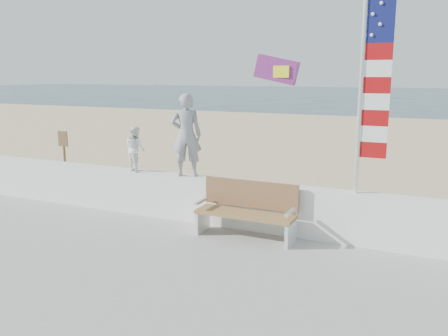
{
  "coord_description": "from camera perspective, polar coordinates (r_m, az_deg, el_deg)",
  "views": [
    {
      "loc": [
        3.84,
        -6.06,
        3.07
      ],
      "look_at": [
        0.2,
        1.8,
        1.35
      ],
      "focal_mm": 38.0,
      "sensor_mm": 36.0,
      "label": 1
    }
  ],
  "objects": [
    {
      "name": "ground",
      "position": [
        7.81,
        -7.06,
        -12.02
      ],
      "size": [
        220.0,
        220.0,
        0.0
      ],
      "primitive_type": "plane",
      "color": "#2B4556",
      "rests_on": "ground"
    },
    {
      "name": "sand",
      "position": [
        15.84,
        10.35,
        0.01
      ],
      "size": [
        90.0,
        40.0,
        0.08
      ],
      "primitive_type": "cube",
      "color": "#D0BB8A",
      "rests_on": "ground"
    },
    {
      "name": "seawall",
      "position": [
        9.26,
        -0.6,
        -4.05
      ],
      "size": [
        30.0,
        0.35,
        0.9
      ],
      "primitive_type": "cube",
      "color": "white",
      "rests_on": "boardwalk"
    },
    {
      "name": "adult",
      "position": [
        9.33,
        -4.56,
        3.97
      ],
      "size": [
        0.7,
        0.6,
        1.63
      ],
      "primitive_type": "imported",
      "rotation": [
        0.0,
        0.0,
        3.56
      ],
      "color": "gray",
      "rests_on": "seawall"
    },
    {
      "name": "child",
      "position": [
        10.03,
        -10.61,
        2.3
      ],
      "size": [
        0.56,
        0.51,
        0.94
      ],
      "primitive_type": "imported",
      "rotation": [
        0.0,
        0.0,
        2.71
      ],
      "color": "white",
      "rests_on": "seawall"
    },
    {
      "name": "bench",
      "position": [
        8.54,
        2.78,
        -4.97
      ],
      "size": [
        1.8,
        0.57,
        1.0
      ],
      "color": "#9C7544",
      "rests_on": "boardwalk"
    },
    {
      "name": "flag",
      "position": [
        8.14,
        17.12,
        10.2
      ],
      "size": [
        0.5,
        0.08,
        3.5
      ],
      "color": "white",
      "rests_on": "seawall"
    },
    {
      "name": "parafoil_kite",
      "position": [
        11.42,
        6.48,
        11.65
      ],
      "size": [
        1.09,
        0.37,
        0.73
      ],
      "color": "red",
      "rests_on": "ground"
    },
    {
      "name": "sign",
      "position": [
        13.8,
        -18.69,
        1.77
      ],
      "size": [
        0.32,
        0.07,
        1.46
      ],
      "color": "brown",
      "rests_on": "sand"
    }
  ]
}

